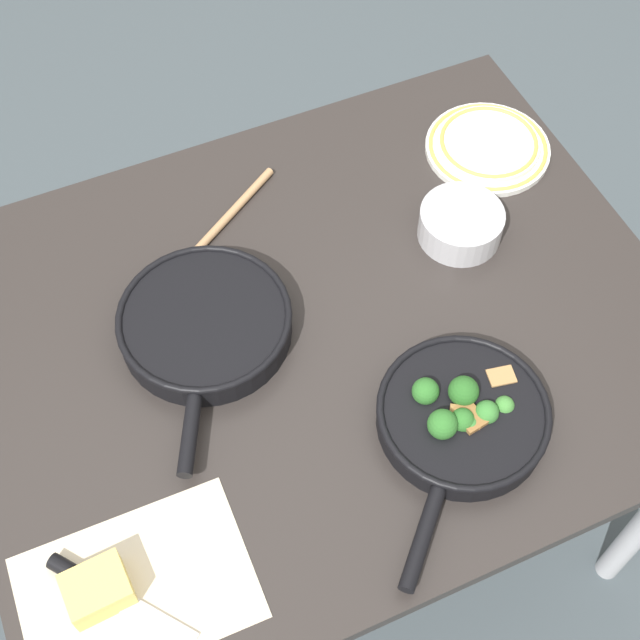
{
  "coord_description": "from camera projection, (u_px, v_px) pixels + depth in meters",
  "views": [
    {
      "loc": [
        -0.33,
        -0.74,
        2.03
      ],
      "look_at": [
        0.0,
        0.0,
        0.8
      ],
      "focal_mm": 50.0,
      "sensor_mm": 36.0,
      "label": 1
    }
  ],
  "objects": [
    {
      "name": "skillet_broccoli",
      "position": [
        462.0,
        416.0,
        1.37
      ],
      "size": [
        0.35,
        0.35,
        0.08
      ],
      "rotation": [
        0.0,
        0.0,
        3.93
      ],
      "color": "black",
      "rests_on": "dining_table_red"
    },
    {
      "name": "parchment_sheet",
      "position": [
        137.0,
        588.0,
        1.25
      ],
      "size": [
        0.33,
        0.23,
        0.0
      ],
      "color": "beige",
      "rests_on": "dining_table_red"
    },
    {
      "name": "prep_bowl_steel",
      "position": [
        461.0,
        224.0,
        1.57
      ],
      "size": [
        0.15,
        0.15,
        0.06
      ],
      "color": "#B7B7BC",
      "rests_on": "dining_table_red"
    },
    {
      "name": "ground_plane",
      "position": [
        320.0,
        501.0,
        2.14
      ],
      "size": [
        14.0,
        14.0,
        0.0
      ],
      "primitive_type": "plane",
      "color": "#424C51"
    },
    {
      "name": "cheese_block",
      "position": [
        98.0,
        590.0,
        1.22
      ],
      "size": [
        0.09,
        0.08,
        0.05
      ],
      "color": "#EACC66",
      "rests_on": "dining_table_red"
    },
    {
      "name": "dinner_plate_stack",
      "position": [
        488.0,
        146.0,
        1.7
      ],
      "size": [
        0.24,
        0.24,
        0.03
      ],
      "color": "silver",
      "rests_on": "dining_table_red"
    },
    {
      "name": "grater_knife",
      "position": [
        100.0,
        589.0,
        1.24
      ],
      "size": [
        0.17,
        0.2,
        0.02
      ],
      "rotation": [
        0.0,
        0.0,
        5.38
      ],
      "color": "silver",
      "rests_on": "dining_table_red"
    },
    {
      "name": "dining_table_red",
      "position": [
        320.0,
        353.0,
        1.56
      ],
      "size": [
        1.19,
        0.95,
        0.78
      ],
      "color": "#2D2826",
      "rests_on": "ground_plane"
    },
    {
      "name": "skillet_eggs",
      "position": [
        205.0,
        324.0,
        1.46
      ],
      "size": [
        0.29,
        0.39,
        0.05
      ],
      "rotation": [
        0.0,
        0.0,
        4.26
      ],
      "color": "black",
      "rests_on": "dining_table_red"
    },
    {
      "name": "wooden_spoon",
      "position": [
        195.0,
        252.0,
        1.57
      ],
      "size": [
        0.33,
        0.22,
        0.02
      ],
      "rotation": [
        0.0,
        0.0,
        3.71
      ],
      "color": "tan",
      "rests_on": "dining_table_red"
    }
  ]
}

